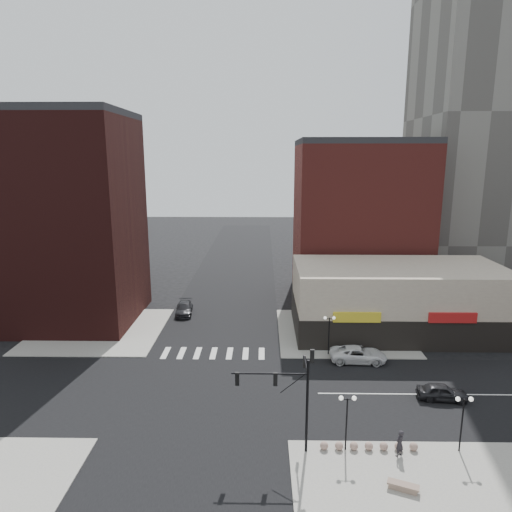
{
  "coord_description": "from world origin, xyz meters",
  "views": [
    {
      "loc": [
        5.16,
        -36.69,
        20.39
      ],
      "look_at": [
        4.43,
        6.33,
        11.0
      ],
      "focal_mm": 32.0,
      "sensor_mm": 36.0,
      "label": 1
    }
  ],
  "objects": [
    {
      "name": "street_lamp_se_b",
      "position": [
        19.0,
        -8.0,
        3.29
      ],
      "size": [
        1.22,
        0.32,
        4.16
      ],
      "color": "black",
      "rests_on": "sidewalk_se"
    },
    {
      "name": "building_nw_low",
      "position": [
        -32.0,
        34.0,
        6.0
      ],
      "size": [
        20.0,
        18.0,
        12.0
      ],
      "primitive_type": "cube",
      "color": "#351210",
      "rests_on": "ground"
    },
    {
      "name": "white_suv",
      "position": [
        14.81,
        6.5,
        0.79
      ],
      "size": [
        5.76,
        2.85,
        1.57
      ],
      "primitive_type": "imported",
      "rotation": [
        0.0,
        0.0,
        1.53
      ],
      "color": "silver",
      "rests_on": "ground"
    },
    {
      "name": "traffic_signal",
      "position": [
        7.24,
        -7.83,
        4.96
      ],
      "size": [
        5.59,
        3.09,
        7.77
      ],
      "color": "black",
      "rests_on": "ground"
    },
    {
      "name": "street_lamp_ne",
      "position": [
        12.0,
        8.0,
        3.29
      ],
      "size": [
        1.22,
        0.32,
        4.16
      ],
      "color": "black",
      "rests_on": "sidewalk_ne"
    },
    {
      "name": "dark_sedan_east",
      "position": [
        20.47,
        -0.86,
        0.71
      ],
      "size": [
        4.32,
        2.14,
        1.42
      ],
      "primitive_type": "imported",
      "rotation": [
        0.0,
        0.0,
        1.45
      ],
      "color": "black",
      "rests_on": "ground"
    },
    {
      "name": "building_ne_midrise",
      "position": [
        19.0,
        29.5,
        11.0
      ],
      "size": [
        18.0,
        15.0,
        22.0
      ],
      "primitive_type": "cube",
      "color": "maroon",
      "rests_on": "ground"
    },
    {
      "name": "sidewalk_nw",
      "position": [
        -14.5,
        14.5,
        0.06
      ],
      "size": [
        15.0,
        15.0,
        0.12
      ],
      "primitive_type": "cube",
      "color": "gray",
      "rests_on": "ground"
    },
    {
      "name": "dark_sedan_north",
      "position": [
        -5.32,
        20.51,
        0.75
      ],
      "size": [
        2.58,
        5.32,
        1.49
      ],
      "primitive_type": "imported",
      "rotation": [
        0.0,
        0.0,
        0.1
      ],
      "color": "black",
      "rests_on": "ground"
    },
    {
      "name": "street_lamp_se_a",
      "position": [
        11.0,
        -8.0,
        3.29
      ],
      "size": [
        1.22,
        0.32,
        4.16
      ],
      "color": "black",
      "rests_on": "sidewalk_se"
    },
    {
      "name": "bollard_row",
      "position": [
        12.65,
        -8.0,
        0.41
      ],
      "size": [
        6.88,
        0.58,
        0.58
      ],
      "color": "gray",
      "rests_on": "sidewalk_se"
    },
    {
      "name": "road_ew",
      "position": [
        0.0,
        0.0,
        0.01
      ],
      "size": [
        200.0,
        14.0,
        0.02
      ],
      "primitive_type": "cube",
      "color": "black",
      "rests_on": "ground"
    },
    {
      "name": "ground",
      "position": [
        0.0,
        0.0,
        0.0
      ],
      "size": [
        240.0,
        240.0,
        0.0
      ],
      "primitive_type": "plane",
      "color": "black",
      "rests_on": "ground"
    },
    {
      "name": "road_ns",
      "position": [
        0.0,
        0.0,
        0.01
      ],
      "size": [
        14.0,
        200.0,
        0.02
      ],
      "primitive_type": "cube",
      "color": "black",
      "rests_on": "ground"
    },
    {
      "name": "sidewalk_ne",
      "position": [
        14.5,
        14.5,
        0.06
      ],
      "size": [
        15.0,
        15.0,
        0.12
      ],
      "primitive_type": "cube",
      "color": "gray",
      "rests_on": "ground"
    },
    {
      "name": "building_ne_row",
      "position": [
        21.0,
        15.0,
        3.3
      ],
      "size": [
        24.2,
        12.2,
        8.0
      ],
      "color": "#C1B49A",
      "rests_on": "ground"
    },
    {
      "name": "pedestrian",
      "position": [
        14.58,
        -8.63,
        1.09
      ],
      "size": [
        0.85,
        0.8,
        1.94
      ],
      "primitive_type": "imported",
      "rotation": [
        0.0,
        0.0,
        3.79
      ],
      "color": "black",
      "rests_on": "sidewalk_se"
    },
    {
      "name": "building_nw",
      "position": [
        -19.0,
        18.5,
        12.5
      ],
      "size": [
        16.0,
        15.0,
        25.0
      ],
      "primitive_type": "cube",
      "color": "#351210",
      "rests_on": "ground"
    },
    {
      "name": "stone_bench",
      "position": [
        13.89,
        -11.97,
        0.36
      ],
      "size": [
        1.99,
        1.26,
        0.45
      ],
      "rotation": [
        0.0,
        0.0,
        -0.39
      ],
      "color": "#886E5D",
      "rests_on": "sidewalk_se"
    }
  ]
}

